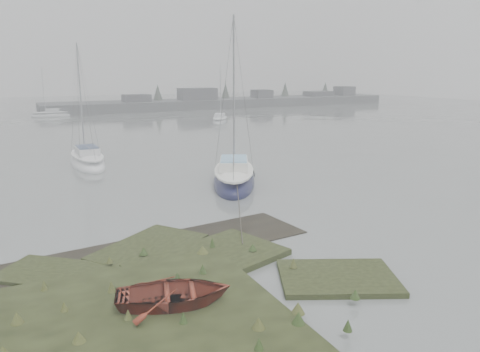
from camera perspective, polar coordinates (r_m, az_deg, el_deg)
The scene contains 7 objects.
ground at distance 42.30m, azimuth -15.17°, elevation 3.88°, with size 160.00×160.00×0.00m, color slate.
far_shoreline at distance 81.05m, azimuth -0.88°, elevation 9.05°, with size 60.00×8.00×4.15m.
sailboat_main at distance 26.24m, azimuth -0.74°, elevation -0.33°, with size 5.19×7.34×9.94m.
sailboat_white at distance 32.94m, azimuth -18.10°, elevation 1.69°, with size 2.14×6.16×8.64m.
sailboat_far_b at distance 56.60m, azimuth -2.47°, elevation 6.73°, with size 4.11×5.28×7.26m.
sailboat_far_c at distance 68.70m, azimuth -22.05°, elevation 6.89°, with size 5.06×1.91×7.03m.
dinghy at distance 12.87m, azimuth -8.02°, elevation -13.95°, with size 2.17×3.04×0.63m, color maroon.
Camera 1 is at (-8.09, -11.03, 6.32)m, focal length 35.00 mm.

